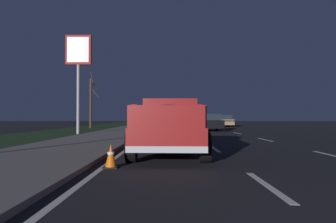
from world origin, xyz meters
TOP-DOWN VIEW (x-y plane):
  - ground at (27.00, 0.00)m, footprint 144.00×144.00m
  - sidewalk_shoulder at (27.00, 7.45)m, footprint 108.00×4.00m
  - grass_verge at (27.00, 12.45)m, footprint 108.00×6.00m
  - lane_markings at (30.51, 3.03)m, footprint 108.00×7.04m
  - pickup_truck at (9.27, 3.50)m, footprint 5.48×2.39m
  - sedan_tan at (38.07, -3.55)m, footprint 4.44×2.08m
  - sedan_blue at (21.36, 3.66)m, footprint 4.44×2.08m
  - sedan_black at (26.44, -0.18)m, footprint 4.43×2.06m
  - gas_price_sign at (21.31, 10.28)m, footprint 0.27×1.90m
  - bare_tree_far at (33.44, 12.53)m, footprint 1.69×1.09m
  - traffic_cone_near at (6.57, 4.94)m, footprint 0.36×0.36m

SIDE VIEW (x-z plane):
  - ground at x=27.00m, z-range 0.00..0.00m
  - grass_verge at x=27.00m, z-range 0.00..0.01m
  - lane_markings at x=30.51m, z-range 0.00..0.01m
  - sidewalk_shoulder at x=27.00m, z-range 0.00..0.12m
  - traffic_cone_near at x=6.57m, z-range -0.01..0.57m
  - sedan_tan at x=38.07m, z-range 0.01..1.55m
  - sedan_blue at x=21.36m, z-range 0.01..1.55m
  - sedan_black at x=26.44m, z-range 0.01..1.55m
  - pickup_truck at x=9.27m, z-range 0.05..1.92m
  - bare_tree_far at x=33.44m, z-range -0.19..6.23m
  - gas_price_sign at x=21.31m, z-range 1.87..9.20m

